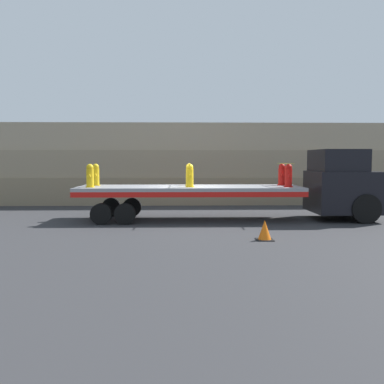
# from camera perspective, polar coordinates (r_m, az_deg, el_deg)

# --- Properties ---
(ground_plane) EXTENTS (120.00, 120.00, 0.00)m
(ground_plane) POSITION_cam_1_polar(r_m,az_deg,el_deg) (17.50, -0.33, -3.73)
(ground_plane) COLOR #2D2D30
(rock_cliff) EXTENTS (60.00, 3.30, 4.44)m
(rock_cliff) POSITION_cam_1_polar(r_m,az_deg,el_deg) (24.38, -0.65, 3.78)
(rock_cliff) COLOR #84755B
(rock_cliff) RESTS_ON ground_plane
(truck_cab) EXTENTS (2.58, 2.68, 2.86)m
(truck_cab) POSITION_cam_1_polar(r_m,az_deg,el_deg) (18.59, 19.63, 0.94)
(truck_cab) COLOR black
(truck_cab) RESTS_ON ground_plane
(flatbed_trailer) EXTENTS (9.00, 2.65, 1.37)m
(flatbed_trailer) POSITION_cam_1_polar(r_m,az_deg,el_deg) (17.37, -2.08, -0.04)
(flatbed_trailer) COLOR gray
(flatbed_trailer) RESTS_ON ground_plane
(fire_hydrant_yellow_near_0) EXTENTS (0.36, 0.52, 0.91)m
(fire_hydrant_yellow_near_0) POSITION_cam_1_polar(r_m,az_deg,el_deg) (17.15, -13.44, 2.10)
(fire_hydrant_yellow_near_0) COLOR gold
(fire_hydrant_yellow_near_0) RESTS_ON flatbed_trailer
(fire_hydrant_yellow_far_0) EXTENTS (0.36, 0.52, 0.91)m
(fire_hydrant_yellow_far_0) POSITION_cam_1_polar(r_m,az_deg,el_deg) (18.25, -12.71, 2.24)
(fire_hydrant_yellow_far_0) COLOR gold
(fire_hydrant_yellow_far_0) RESTS_ON flatbed_trailer
(fire_hydrant_yellow_near_1) EXTENTS (0.36, 0.52, 0.91)m
(fire_hydrant_yellow_near_1) POSITION_cam_1_polar(r_m,az_deg,el_deg) (16.77, -0.30, 2.17)
(fire_hydrant_yellow_near_1) COLOR gold
(fire_hydrant_yellow_near_1) RESTS_ON flatbed_trailer
(fire_hydrant_yellow_far_1) EXTENTS (0.36, 0.52, 0.91)m
(fire_hydrant_yellow_far_1) POSITION_cam_1_polar(r_m,az_deg,el_deg) (17.90, -0.37, 2.30)
(fire_hydrant_yellow_far_1) COLOR gold
(fire_hydrant_yellow_far_1) RESTS_ON flatbed_trailer
(fire_hydrant_red_near_2) EXTENTS (0.36, 0.52, 0.91)m
(fire_hydrant_red_near_2) POSITION_cam_1_polar(r_m,az_deg,el_deg) (17.30, 12.73, 2.13)
(fire_hydrant_red_near_2) COLOR red
(fire_hydrant_red_near_2) RESTS_ON flatbed_trailer
(fire_hydrant_red_far_2) EXTENTS (0.36, 0.52, 0.91)m
(fire_hydrant_red_far_2) POSITION_cam_1_polar(r_m,az_deg,el_deg) (18.39, 11.88, 2.26)
(fire_hydrant_red_far_2) COLOR red
(fire_hydrant_red_far_2) RESTS_ON flatbed_trailer
(cargo_strap_rear) EXTENTS (0.05, 2.76, 0.01)m
(cargo_strap_rear) POSITION_cam_1_polar(r_m,az_deg,el_deg) (17.33, -0.33, 3.81)
(cargo_strap_rear) COLOR yellow
(cargo_strap_rear) RESTS_ON fire_hydrant_yellow_near_1
(cargo_strap_middle) EXTENTS (0.05, 2.76, 0.01)m
(cargo_strap_middle) POSITION_cam_1_polar(r_m,az_deg,el_deg) (17.83, 12.32, 3.73)
(cargo_strap_middle) COLOR yellow
(cargo_strap_middle) RESTS_ON fire_hydrant_red_near_2
(traffic_cone) EXTENTS (0.52, 0.52, 0.61)m
(traffic_cone) POSITION_cam_1_polar(r_m,az_deg,el_deg) (13.29, 9.67, -5.06)
(traffic_cone) COLOR black
(traffic_cone) RESTS_ON ground_plane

